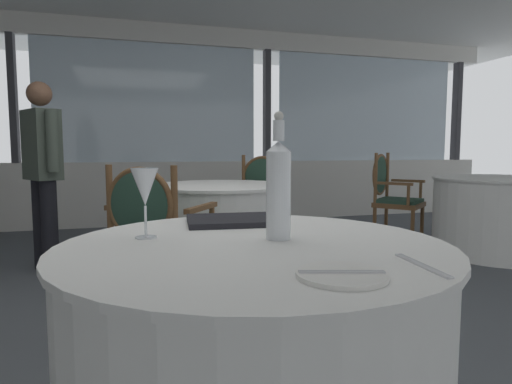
{
  "coord_description": "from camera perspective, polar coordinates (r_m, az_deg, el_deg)",
  "views": [
    {
      "loc": [
        -0.28,
        -2.27,
        1.01
      ],
      "look_at": [
        0.13,
        -0.83,
        0.86
      ],
      "focal_mm": 30.69,
      "sensor_mm": 36.0,
      "label": 1
    }
  ],
  "objects": [
    {
      "name": "ground_plane",
      "position": [
        2.5,
        -8.72,
        -18.35
      ],
      "size": [
        13.49,
        13.49,
        0.0
      ],
      "primitive_type": "plane",
      "color": "#4C5156"
    },
    {
      "name": "window_wall_far",
      "position": [
        6.05,
        -13.55,
        5.91
      ],
      "size": [
        10.38,
        0.14,
        2.67
      ],
      "color": "silver",
      "rests_on": "ground_plane"
    },
    {
      "name": "foreground_table",
      "position": [
        1.38,
        -0.22,
        -22.0
      ],
      "size": [
        1.11,
        1.11,
        0.74
      ],
      "color": "white",
      "rests_on": "ground_plane"
    },
    {
      "name": "side_plate",
      "position": [
        0.94,
        11.1,
        -10.53
      ],
      "size": [
        0.19,
        0.19,
        0.01
      ],
      "primitive_type": "cylinder",
      "color": "white",
      "rests_on": "foreground_table"
    },
    {
      "name": "butter_knife",
      "position": [
        0.94,
        11.11,
        -10.22
      ],
      "size": [
        0.18,
        0.07,
        0.0
      ],
      "primitive_type": "cube",
      "rotation": [
        0.0,
        0.0,
        -0.28
      ],
      "color": "silver",
      "rests_on": "foreground_table"
    },
    {
      "name": "dinner_fork",
      "position": [
        1.08,
        20.8,
        -8.91
      ],
      "size": [
        0.04,
        0.21,
        0.0
      ],
      "primitive_type": "cube",
      "rotation": [
        0.0,
        0.0,
        1.49
      ],
      "color": "silver",
      "rests_on": "foreground_table"
    },
    {
      "name": "water_bottle",
      "position": [
        1.28,
        2.95,
        0.63
      ],
      "size": [
        0.07,
        0.07,
        0.37
      ],
      "color": "white",
      "rests_on": "foreground_table"
    },
    {
      "name": "wine_glass",
      "position": [
        1.34,
        -14.3,
        0.47
      ],
      "size": [
        0.08,
        0.08,
        0.21
      ],
      "color": "white",
      "rests_on": "foreground_table"
    },
    {
      "name": "menu_book",
      "position": [
        1.59,
        -2.99,
        -3.69
      ],
      "size": [
        0.35,
        0.28,
        0.02
      ],
      "primitive_type": "cube",
      "rotation": [
        0.0,
        0.0,
        -0.1
      ],
      "color": "black",
      "rests_on": "foreground_table"
    },
    {
      "name": "background_table_1",
      "position": [
        3.42,
        -4.65,
        -5.24
      ],
      "size": [
        1.08,
        1.08,
        0.74
      ],
      "color": "white",
      "rests_on": "ground_plane"
    },
    {
      "name": "dining_chair_1_0",
      "position": [
        4.29,
        0.38,
        -0.57
      ],
      "size": [
        0.66,
        0.64,
        0.96
      ],
      "rotation": [
        0.0,
        0.0,
        4.11
      ],
      "color": "brown",
      "rests_on": "ground_plane"
    },
    {
      "name": "dining_chair_1_1",
      "position": [
        2.54,
        -13.2,
        -5.07
      ],
      "size": [
        0.66,
        0.64,
        0.93
      ],
      "rotation": [
        0.0,
        0.0,
        7.25
      ],
      "color": "brown",
      "rests_on": "ground_plane"
    },
    {
      "name": "background_table_2",
      "position": [
        4.85,
        29.0,
        -2.73
      ],
      "size": [
        1.22,
        1.22,
        0.74
      ],
      "color": "white",
      "rests_on": "ground_plane"
    },
    {
      "name": "dining_chair_2_0",
      "position": [
        5.03,
        17.17,
        0.12
      ],
      "size": [
        0.66,
        0.65,
        0.98
      ],
      "rotation": [
        0.0,
        0.0,
        5.41
      ],
      "color": "brown",
      "rests_on": "ground_plane"
    },
    {
      "name": "diner_person_0",
      "position": [
        4.03,
        -26.06,
        3.14
      ],
      "size": [
        0.35,
        0.47,
        1.56
      ],
      "rotation": [
        0.0,
        0.0,
        3.67
      ],
      "color": "black",
      "rests_on": "ground_plane"
    }
  ]
}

